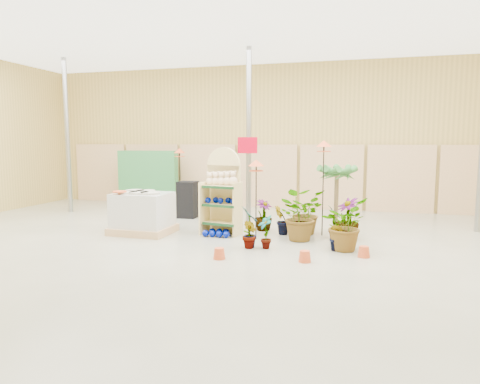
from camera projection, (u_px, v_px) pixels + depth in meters
The scene contains 24 objects.
room at pixel (218, 135), 8.65m from camera, with size 15.20×12.10×4.70m.
display_shelf at pixel (223, 194), 9.70m from camera, with size 0.90×0.66×1.97m.
teddy_bears at pixel (223, 179), 9.56m from camera, with size 0.73×0.20×0.32m.
gazing_balls_shelf at pixel (221, 200), 9.59m from camera, with size 0.72×0.25×0.14m.
gazing_balls_floor at pixel (217, 233), 9.47m from camera, with size 0.63×0.39×0.15m.
pallet_stack at pixel (143, 213), 9.76m from camera, with size 1.34×1.13×0.97m.
charcoal_planters at pixel (188, 200), 11.80m from camera, with size 0.50×0.50×1.00m.
trellis_stock at pixel (148, 178), 13.90m from camera, with size 2.00×0.30×1.80m, color #2E763C.
offer_sign at pixel (248, 163), 10.69m from camera, with size 0.50×0.08×2.20m.
bird_table_front at pixel (256, 165), 8.99m from camera, with size 0.34×0.34×1.72m.
bird_table_right at pixel (324, 147), 9.34m from camera, with size 0.34×0.34×2.12m.
bird_table_back at pixel (180, 153), 12.57m from camera, with size 0.34×0.34×1.90m.
palm at pixel (337, 171), 9.83m from camera, with size 0.70×0.70×1.66m.
potted_plant_0 at pixel (249, 227), 8.35m from camera, with size 0.44×0.30×0.84m, color #306F2C.
potted_plant_1 at pixel (251, 234), 8.41m from camera, with size 0.31×0.25×0.57m, color #306F2C.
potted_plant_2 at pixel (297, 216), 9.03m from camera, with size 0.94×0.82×1.05m, color #306F2C.
potted_plant_3 at pixel (347, 219), 9.12m from camera, with size 0.51×0.51×0.90m, color #306F2C.
potted_plant_4 at pixel (334, 222), 9.20m from camera, with size 0.38×0.26×0.73m, color #306F2C.
potted_plant_5 at pixel (282, 220), 9.61m from camera, with size 0.36×0.29×0.66m, color #306F2C.
potted_plant_6 at pixel (305, 212), 9.71m from camera, with size 0.89×0.77×0.99m, color #306F2C.
potted_plant_8 at pixel (266, 232), 8.36m from camera, with size 0.35×0.24×0.66m, color #306F2C.
potted_plant_9 at pixel (337, 238), 8.16m from camera, with size 0.29×0.23×0.53m, color #306F2C.
potted_plant_10 at pixel (344, 224), 8.23m from camera, with size 0.90×0.78×1.00m, color #306F2C.
potted_plant_11 at pixel (263, 215), 10.08m from camera, with size 0.41×0.41×0.73m, color #306F2C.
Camera 1 is at (2.70, -7.40, 2.08)m, focal length 32.00 mm.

